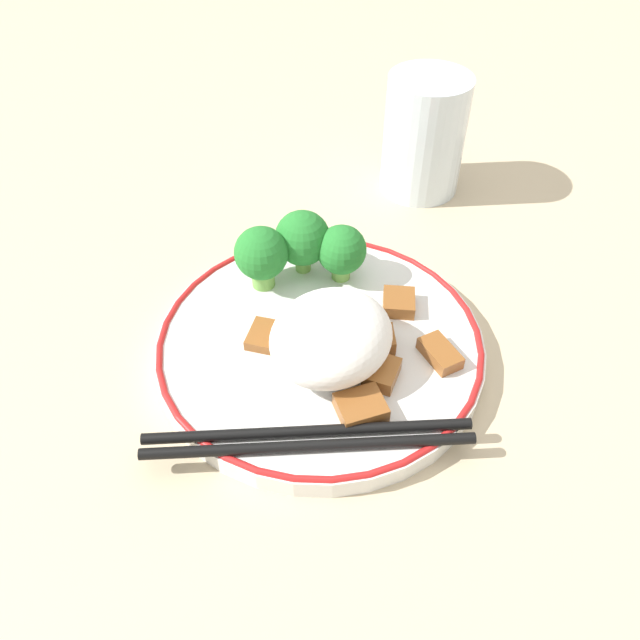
% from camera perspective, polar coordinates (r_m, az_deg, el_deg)
% --- Properties ---
extents(ground_plane, '(3.00, 3.00, 0.00)m').
position_cam_1_polar(ground_plane, '(0.48, 0.00, -2.99)').
color(ground_plane, '#C6B28E').
extents(plate, '(0.25, 0.25, 0.02)m').
position_cam_1_polar(plate, '(0.47, 0.00, -2.21)').
color(plate, white).
rests_on(plate, ground_plane).
extents(rice_mound, '(0.08, 0.09, 0.05)m').
position_cam_1_polar(rice_mound, '(0.44, 1.03, -1.56)').
color(rice_mound, white).
rests_on(rice_mound, plate).
extents(broccoli_back_left, '(0.04, 0.04, 0.05)m').
position_cam_1_polar(broccoli_back_left, '(0.50, 1.98, 6.35)').
color(broccoli_back_left, '#72AD4C').
rests_on(broccoli_back_left, plate).
extents(broccoli_back_center, '(0.05, 0.05, 0.06)m').
position_cam_1_polar(broccoli_back_center, '(0.51, -1.62, 7.45)').
color(broccoli_back_center, '#72AD4C').
rests_on(broccoli_back_center, plate).
extents(broccoli_back_right, '(0.04, 0.04, 0.05)m').
position_cam_1_polar(broccoli_back_right, '(0.50, -5.39, 5.96)').
color(broccoli_back_right, '#72AD4C').
rests_on(broccoli_back_right, plate).
extents(meat_near_front, '(0.04, 0.04, 0.01)m').
position_cam_1_polar(meat_near_front, '(0.42, 3.75, -7.96)').
color(meat_near_front, brown).
rests_on(meat_near_front, plate).
extents(meat_near_left, '(0.04, 0.04, 0.01)m').
position_cam_1_polar(meat_near_left, '(0.47, -4.50, -1.54)').
color(meat_near_left, brown).
rests_on(meat_near_left, plate).
extents(meat_near_right, '(0.04, 0.04, 0.01)m').
position_cam_1_polar(meat_near_right, '(0.46, 4.80, -1.88)').
color(meat_near_right, brown).
rests_on(meat_near_right, plate).
extents(meat_near_back, '(0.04, 0.03, 0.01)m').
position_cam_1_polar(meat_near_back, '(0.46, 10.91, -3.00)').
color(meat_near_back, brown).
rests_on(meat_near_back, plate).
extents(meat_on_rice_edge, '(0.03, 0.03, 0.01)m').
position_cam_1_polar(meat_on_rice_edge, '(0.44, 5.51, -5.00)').
color(meat_on_rice_edge, '#995B28').
rests_on(meat_on_rice_edge, plate).
extents(meat_mid_left, '(0.04, 0.04, 0.01)m').
position_cam_1_polar(meat_mid_left, '(0.49, 7.21, 1.60)').
color(meat_mid_left, brown).
rests_on(meat_mid_left, plate).
extents(chopsticks, '(0.17, 0.16, 0.01)m').
position_cam_1_polar(chopsticks, '(0.41, -1.08, -10.79)').
color(chopsticks, black).
rests_on(chopsticks, plate).
extents(drinking_glass, '(0.08, 0.08, 0.11)m').
position_cam_1_polar(drinking_glass, '(0.64, 9.51, 16.32)').
color(drinking_glass, silver).
rests_on(drinking_glass, ground_plane).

